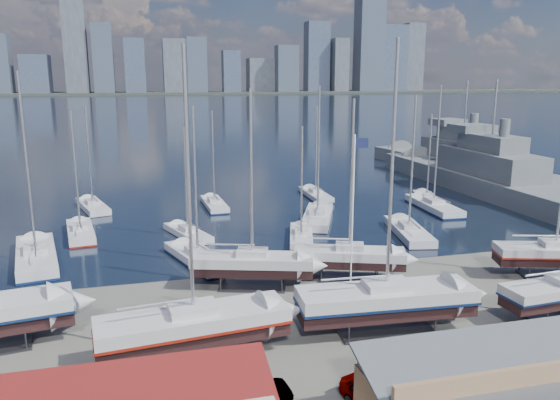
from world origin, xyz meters
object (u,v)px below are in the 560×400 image
object	(u,v)px
naval_ship_west	(461,165)
flagpole	(354,206)
naval_ship_east	(488,182)
car_a	(376,398)

from	to	relation	value
naval_ship_west	flagpole	size ratio (longest dim) A/B	3.66
flagpole	naval_ship_west	bearing A→B (deg)	49.90
naval_ship_east	flagpole	bearing A→B (deg)	131.75
naval_ship_west	car_a	bearing A→B (deg)	137.15
naval_ship_east	naval_ship_west	bearing A→B (deg)	-19.75
naval_ship_east	flagpole	xyz separation A→B (m)	(-35.15, -32.60, 5.86)
naval_ship_east	car_a	size ratio (longest dim) A/B	11.51
flagpole	naval_ship_east	bearing A→B (deg)	42.84
car_a	flagpole	xyz separation A→B (m)	(4.38, 14.33, 6.76)
naval_ship_west	naval_ship_east	bearing A→B (deg)	154.19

